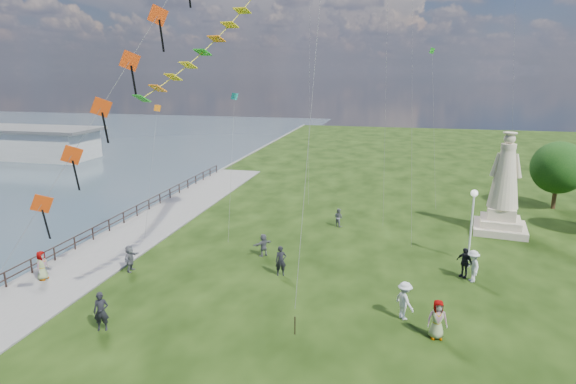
% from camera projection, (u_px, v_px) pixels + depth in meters
% --- Properties ---
extents(waterfront, '(200.00, 200.00, 1.51)m').
position_uv_depth(waterfront, '(80.00, 259.00, 31.46)').
color(waterfront, '#354450').
rests_on(waterfront, ground).
extents(pier_pavilion, '(30.00, 8.00, 4.40)m').
position_uv_depth(pier_pavilion, '(2.00, 141.00, 70.30)').
color(pier_pavilion, '#A0A09B').
rests_on(pier_pavilion, ground).
extents(statue, '(4.18, 4.18, 7.56)m').
position_uv_depth(statue, '(503.00, 195.00, 35.86)').
color(statue, '#C7B497').
rests_on(statue, ground).
extents(lamppost, '(0.43, 0.43, 4.69)m').
position_uv_depth(lamppost, '(473.00, 210.00, 30.16)').
color(lamppost, silver).
rests_on(lamppost, ground).
extents(person_0, '(0.80, 0.66, 1.90)m').
position_uv_depth(person_0, '(101.00, 311.00, 22.46)').
color(person_0, black).
rests_on(person_0, ground).
extents(person_2, '(1.27, 1.38, 1.93)m').
position_uv_depth(person_2, '(405.00, 301.00, 23.50)').
color(person_2, silver).
rests_on(person_2, ground).
extents(person_4, '(0.99, 0.71, 1.87)m').
position_uv_depth(person_4, '(437.00, 319.00, 21.78)').
color(person_4, '#595960').
rests_on(person_4, ground).
extents(person_5, '(0.78, 1.59, 1.66)m').
position_uv_depth(person_5, '(130.00, 258.00, 29.16)').
color(person_5, '#595960').
rests_on(person_5, ground).
extents(person_6, '(0.77, 0.64, 1.82)m').
position_uv_depth(person_6, '(281.00, 261.00, 28.53)').
color(person_6, black).
rests_on(person_6, ground).
extents(person_7, '(0.82, 0.76, 1.45)m').
position_uv_depth(person_7, '(338.00, 217.00, 37.62)').
color(person_7, '#595960').
rests_on(person_7, ground).
extents(person_8, '(0.93, 1.34, 1.89)m').
position_uv_depth(person_8, '(473.00, 266.00, 27.70)').
color(person_8, silver).
rests_on(person_8, ground).
extents(person_9, '(1.15, 1.13, 1.82)m').
position_uv_depth(person_9, '(464.00, 262.00, 28.32)').
color(person_9, black).
rests_on(person_9, ground).
extents(person_10, '(0.56, 0.87, 1.73)m').
position_uv_depth(person_10, '(42.00, 267.00, 27.77)').
color(person_10, '#595960').
rests_on(person_10, ground).
extents(person_11, '(1.36, 1.48, 1.52)m').
position_uv_depth(person_11, '(263.00, 245.00, 31.58)').
color(person_11, '#595960').
rests_on(person_11, ground).
extents(red_kite_train, '(9.12, 9.35, 19.21)m').
position_uv_depth(red_kite_train, '(127.00, 69.00, 22.81)').
color(red_kite_train, black).
rests_on(red_kite_train, ground).
extents(small_kites, '(30.92, 17.94, 29.56)m').
position_uv_depth(small_kites, '(383.00, 32.00, 37.33)').
color(small_kites, teal).
rests_on(small_kites, ground).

